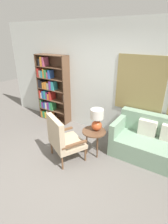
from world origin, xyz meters
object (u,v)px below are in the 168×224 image
Objects in this scene: bookshelf at (50,90)px; couch at (155,144)px; armchair at (61,137)px; table_lamp at (97,119)px; side_table at (94,134)px.

couch is (3.04, -0.25, -0.58)m from bookshelf.
bookshelf is 1.12× the size of couch.
table_lamp is (0.47, 0.56, 0.30)m from armchair.
side_table is at bearing -23.44° from bookshelf.
side_table is (0.45, 0.50, -0.02)m from armchair.
armchair is (1.48, -1.33, -0.39)m from bookshelf.
side_table is 0.33m from table_lamp.
table_lamp is (1.95, -0.77, -0.09)m from bookshelf.
bookshelf reaches higher than armchair.
table_lamp is at bearing 49.88° from armchair.
side_table is at bearing -107.61° from table_lamp.
table_lamp is (0.02, 0.07, 0.32)m from side_table.
armchair is 1.70× the size of side_table.
armchair is at bearing -132.39° from side_table.
armchair is at bearing -145.21° from couch.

